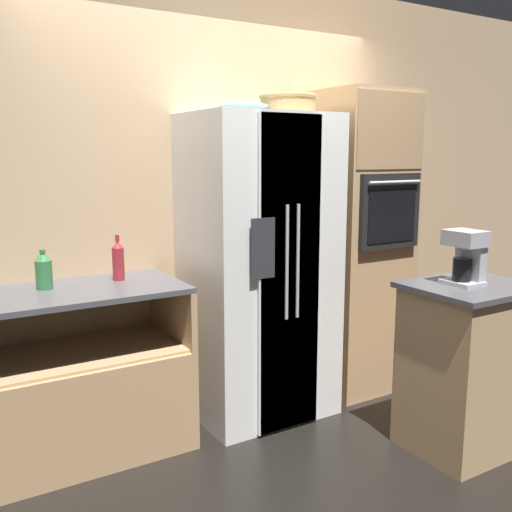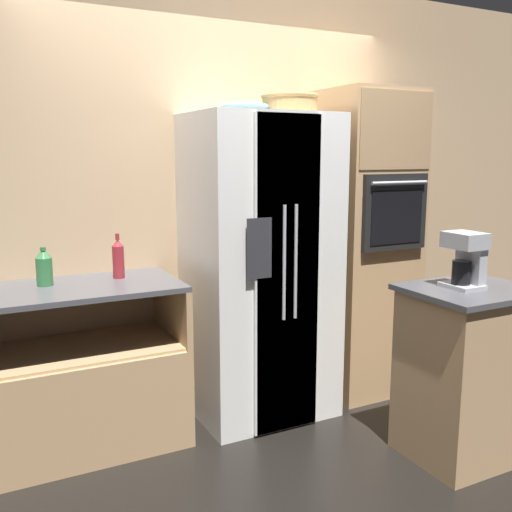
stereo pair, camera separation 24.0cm
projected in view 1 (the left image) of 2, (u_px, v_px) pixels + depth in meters
The scene contains 11 objects.
ground_plane at pixel (244, 417), 3.64m from camera, with size 20.00×20.00×0.00m, color black.
wall_back at pixel (210, 193), 3.77m from camera, with size 12.00×0.06×2.80m.
counter_left at pixel (46, 401), 3.07m from camera, with size 1.48×0.63×0.94m.
refrigerator at pixel (259, 268), 3.60m from camera, with size 0.85×0.74×1.90m.
wall_oven at pixel (355, 242), 4.02m from camera, with size 0.60×0.70×2.08m.
island_counter at pixel (466, 367), 3.20m from camera, with size 0.66×0.56×0.96m.
wicker_basket at pixel (288, 103), 3.47m from camera, with size 0.35×0.35×0.11m.
fruit_bowl at pixel (245, 107), 3.39m from camera, with size 0.30×0.30×0.07m.
bottle_tall at pixel (44, 270), 3.05m from camera, with size 0.09×0.09×0.22m.
bottle_short at pixel (118, 260), 3.26m from camera, with size 0.07×0.07×0.26m.
coffee_maker at pixel (467, 255), 3.08m from camera, with size 0.16×0.20×0.30m.
Camera 1 is at (-1.68, -2.96, 1.66)m, focal length 40.00 mm.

